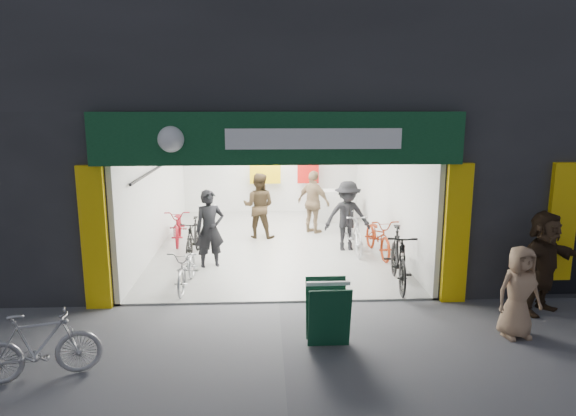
{
  "coord_description": "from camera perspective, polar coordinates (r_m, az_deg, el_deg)",
  "views": [
    {
      "loc": [
        -0.26,
        -8.96,
        3.66
      ],
      "look_at": [
        0.25,
        1.5,
        1.49
      ],
      "focal_mm": 32.0,
      "sensor_mm": 36.0,
      "label": 1
    }
  ],
  "objects": [
    {
      "name": "customer_c",
      "position": [
        12.74,
        6.6,
        -0.96
      ],
      "size": [
        1.18,
        0.73,
        1.77
      ],
      "primitive_type": "imported",
      "rotation": [
        0.0,
        0.0,
        0.06
      ],
      "color": "black",
      "rests_on": "ground"
    },
    {
      "name": "parked_bike",
      "position": [
        7.82,
        -25.95,
        -13.6
      ],
      "size": [
        1.65,
        0.88,
        0.95
      ],
      "primitive_type": "imported",
      "rotation": [
        0.0,
        0.0,
        1.86
      ],
      "color": "#A7A6AA",
      "rests_on": "ground"
    },
    {
      "name": "bike_left_back",
      "position": [
        14.27,
        -8.9,
        -1.16
      ],
      "size": [
        0.6,
        1.75,
        1.03
      ],
      "primitive_type": "imported",
      "rotation": [
        0.0,
        0.0,
        0.07
      ],
      "color": "silver",
      "rests_on": "ground"
    },
    {
      "name": "sandwich_board",
      "position": [
        7.97,
        4.44,
        -11.38
      ],
      "size": [
        0.67,
        0.66,
        0.98
      ],
      "rotation": [
        0.0,
        0.0,
        0.01
      ],
      "color": "#0E3822",
      "rests_on": "ground"
    },
    {
      "name": "bike_right_mid",
      "position": [
        12.6,
        9.99,
        -3.09
      ],
      "size": [
        0.79,
        1.89,
        0.97
      ],
      "primitive_type": "imported",
      "rotation": [
        0.0,
        0.0,
        0.08
      ],
      "color": "#992B0D",
      "rests_on": "ground"
    },
    {
      "name": "bike_left_midfront",
      "position": [
        12.48,
        -10.44,
        -3.3
      ],
      "size": [
        0.58,
        1.6,
        0.94
      ],
      "primitive_type": "imported",
      "rotation": [
        0.0,
        0.0,
        -0.09
      ],
      "color": "black",
      "rests_on": "ground"
    },
    {
      "name": "customer_a",
      "position": [
        11.51,
        -8.68,
        -2.38
      ],
      "size": [
        0.75,
        0.61,
        1.78
      ],
      "primitive_type": "imported",
      "rotation": [
        0.0,
        0.0,
        0.32
      ],
      "color": "black",
      "rests_on": "ground"
    },
    {
      "name": "ground",
      "position": [
        9.68,
        -1.04,
        -10.52
      ],
      "size": [
        60.0,
        60.0,
        0.0
      ],
      "primitive_type": "plane",
      "color": "#56565B",
      "rests_on": "ground"
    },
    {
      "name": "customer_d",
      "position": [
        14.35,
        2.86,
        0.59
      ],
      "size": [
        1.08,
        1.03,
        1.8
      ],
      "primitive_type": "imported",
      "rotation": [
        0.0,
        0.0,
        2.41
      ],
      "color": "#896F50",
      "rests_on": "ground"
    },
    {
      "name": "bike_left_midback",
      "position": [
        13.79,
        -12.05,
        -1.93
      ],
      "size": [
        0.82,
        1.86,
        0.95
      ],
      "primitive_type": "imported",
      "rotation": [
        0.0,
        0.0,
        0.11
      ],
      "color": "maroon",
      "rests_on": "ground"
    },
    {
      "name": "bike_left_front",
      "position": [
        10.48,
        -11.15,
        -6.51
      ],
      "size": [
        0.64,
        1.65,
        0.85
      ],
      "primitive_type": "imported",
      "rotation": [
        0.0,
        0.0,
        -0.05
      ],
      "color": "#ABACB0",
      "rests_on": "ground"
    },
    {
      "name": "customer_b",
      "position": [
        13.88,
        -3.27,
        0.21
      ],
      "size": [
        1.0,
        0.85,
        1.8
      ],
      "primitive_type": "imported",
      "rotation": [
        0.0,
        0.0,
        2.93
      ],
      "color": "#382A19",
      "rests_on": "ground"
    },
    {
      "name": "bike_right_back",
      "position": [
        12.7,
        7.26,
        -2.67
      ],
      "size": [
        0.59,
        1.79,
        1.06
      ],
      "primitive_type": "imported",
      "rotation": [
        0.0,
        0.0,
        0.05
      ],
      "color": "#B0B0B5",
      "rests_on": "ground"
    },
    {
      "name": "building",
      "position": [
        14.01,
        2.08,
        14.37
      ],
      "size": [
        17.0,
        10.27,
        8.0
      ],
      "color": "#232326",
      "rests_on": "ground"
    },
    {
      "name": "pedestrian_near",
      "position": [
        8.9,
        24.27,
        -8.51
      ],
      "size": [
        0.78,
        0.56,
        1.49
      ],
      "primitive_type": "imported",
      "rotation": [
        0.0,
        0.0,
        0.12
      ],
      "color": "#987658",
      "rests_on": "ground"
    },
    {
      "name": "pedestrian_far",
      "position": [
        10.04,
        26.48,
        -5.43
      ],
      "size": [
        1.74,
        1.34,
        1.84
      ],
      "primitive_type": "imported",
      "rotation": [
        0.0,
        0.0,
        0.54
      ],
      "color": "#322316",
      "rests_on": "ground"
    },
    {
      "name": "bike_right_front",
      "position": [
        10.55,
        12.18,
        -5.45
      ],
      "size": [
        0.8,
        2.04,
        1.2
      ],
      "primitive_type": "imported",
      "rotation": [
        0.0,
        0.0,
        -0.12
      ],
      "color": "black",
      "rests_on": "ground"
    }
  ]
}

